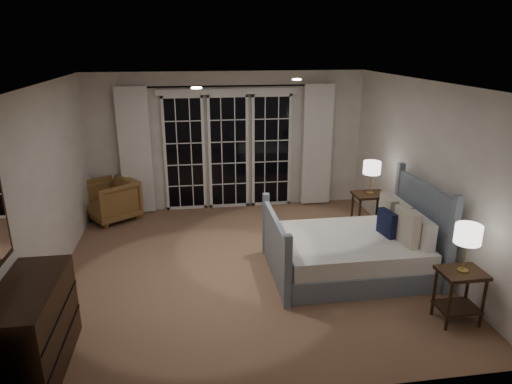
{
  "coord_description": "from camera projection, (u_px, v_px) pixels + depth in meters",
  "views": [
    {
      "loc": [
        -0.72,
        -5.69,
        2.99
      ],
      "look_at": [
        0.16,
        0.1,
        1.05
      ],
      "focal_mm": 32.0,
      "sensor_mm": 36.0,
      "label": 1
    }
  ],
  "objects": [
    {
      "name": "floor",
      "position": [
        246.0,
        266.0,
        6.38
      ],
      "size": [
        5.0,
        5.0,
        0.0
      ],
      "primitive_type": "plane",
      "color": "#8B634B",
      "rests_on": "ground"
    },
    {
      "name": "ceiling",
      "position": [
        245.0,
        83.0,
        5.6
      ],
      "size": [
        5.0,
        5.0,
        0.0
      ],
      "primitive_type": "plane",
      "rotation": [
        3.14,
        0.0,
        0.0
      ],
      "color": "silver",
      "rests_on": "wall_back"
    },
    {
      "name": "wall_left",
      "position": [
        45.0,
        189.0,
        5.64
      ],
      "size": [
        0.02,
        5.0,
        2.5
      ],
      "primitive_type": "cube",
      "color": "silver",
      "rests_on": "floor"
    },
    {
      "name": "wall_right",
      "position": [
        423.0,
        173.0,
        6.34
      ],
      "size": [
        0.02,
        5.0,
        2.5
      ],
      "primitive_type": "cube",
      "color": "silver",
      "rests_on": "floor"
    },
    {
      "name": "wall_back",
      "position": [
        228.0,
        141.0,
        8.34
      ],
      "size": [
        5.0,
        0.02,
        2.5
      ],
      "primitive_type": "cube",
      "color": "silver",
      "rests_on": "floor"
    },
    {
      "name": "wall_front",
      "position": [
        285.0,
        270.0,
        3.64
      ],
      "size": [
        5.0,
        0.02,
        2.5
      ],
      "primitive_type": "cube",
      "color": "silver",
      "rests_on": "floor"
    },
    {
      "name": "french_doors",
      "position": [
        228.0,
        150.0,
        8.35
      ],
      "size": [
        2.5,
        0.04,
        2.2
      ],
      "color": "black",
      "rests_on": "wall_back"
    },
    {
      "name": "curtain_rod",
      "position": [
        228.0,
        86.0,
        7.93
      ],
      "size": [
        3.5,
        0.03,
        0.03
      ],
      "primitive_type": "cylinder",
      "rotation": [
        0.0,
        1.57,
        0.0
      ],
      "color": "black",
      "rests_on": "wall_back"
    },
    {
      "name": "curtain_left",
      "position": [
        135.0,
        151.0,
        8.02
      ],
      "size": [
        0.55,
        0.1,
        2.25
      ],
      "primitive_type": "cube",
      "color": "silver",
      "rests_on": "curtain_rod"
    },
    {
      "name": "curtain_right",
      "position": [
        317.0,
        145.0,
        8.49
      ],
      "size": [
        0.55,
        0.1,
        2.25
      ],
      "primitive_type": "cube",
      "color": "silver",
      "rests_on": "curtain_rod"
    },
    {
      "name": "downlight_a",
      "position": [
        297.0,
        79.0,
        6.28
      ],
      "size": [
        0.12,
        0.12,
        0.01
      ],
      "primitive_type": "cylinder",
      "color": "white",
      "rests_on": "ceiling"
    },
    {
      "name": "downlight_b",
      "position": [
        196.0,
        88.0,
        5.14
      ],
      "size": [
        0.12,
        0.12,
        0.01
      ],
      "primitive_type": "cylinder",
      "color": "white",
      "rests_on": "ceiling"
    },
    {
      "name": "bed",
      "position": [
        354.0,
        250.0,
        6.15
      ],
      "size": [
        2.08,
        1.48,
        1.2
      ],
      "color": "gray",
      "rests_on": "floor"
    },
    {
      "name": "nightstand_left",
      "position": [
        460.0,
        288.0,
        5.01
      ],
      "size": [
        0.48,
        0.38,
        0.62
      ],
      "color": "#301D10",
      "rests_on": "floor"
    },
    {
      "name": "nightstand_right",
      "position": [
        369.0,
        207.0,
        7.38
      ],
      "size": [
        0.52,
        0.41,
        0.67
      ],
      "color": "#301D10",
      "rests_on": "floor"
    },
    {
      "name": "lamp_left",
      "position": [
        468.0,
        235.0,
        4.81
      ],
      "size": [
        0.28,
        0.28,
        0.54
      ],
      "color": "#B29C47",
      "rests_on": "nightstand_left"
    },
    {
      "name": "lamp_right",
      "position": [
        372.0,
        168.0,
        7.17
      ],
      "size": [
        0.27,
        0.27,
        0.53
      ],
      "color": "#B29C47",
      "rests_on": "nightstand_right"
    },
    {
      "name": "armchair",
      "position": [
        111.0,
        200.0,
        7.94
      ],
      "size": [
        1.09,
        1.09,
        0.72
      ],
      "primitive_type": "imported",
      "rotation": [
        0.0,
        0.0,
        -0.95
      ],
      "color": "brown",
      "rests_on": "floor"
    },
    {
      "name": "dresser",
      "position": [
        33.0,
        329.0,
        4.24
      ],
      "size": [
        0.53,
        1.26,
        0.89
      ],
      "color": "#301D10",
      "rests_on": "floor"
    }
  ]
}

